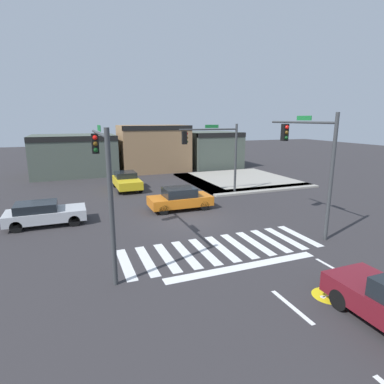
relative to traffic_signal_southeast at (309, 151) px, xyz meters
The scene contains 11 objects.
ground_plane 7.76m from the traffic_signal_southeast, 144.54° to the left, with size 120.00×120.00×0.00m, color #302D30.
crosswalk_near 6.82m from the traffic_signal_southeast, behind, with size 9.33×3.11×0.01m.
bike_detector_marking 7.99m from the traffic_signal_southeast, 123.17° to the right, with size 1.11×1.11×0.01m.
curb_corner_northeast 14.20m from the traffic_signal_southeast, 76.37° to the left, with size 10.00×10.60×0.15m.
storefront_row 23.22m from the traffic_signal_southeast, 99.31° to the left, with size 23.33×6.82×5.19m.
traffic_signal_southeast is the anchor object (origin of this frame).
traffic_signal_southwest 10.36m from the traffic_signal_southeast, behind, with size 0.32×5.90×5.64m.
traffic_signal_northeast 9.04m from the traffic_signal_southeast, 97.53° to the left, with size 4.79×0.32×5.51m.
car_orange 8.65m from the traffic_signal_southeast, 128.86° to the left, with size 4.11×1.90×1.47m.
car_yellow 15.69m from the traffic_signal_southeast, 118.08° to the left, with size 1.92×4.14×1.44m.
car_silver 14.86m from the traffic_signal_southeast, 155.86° to the left, with size 4.25×1.84×1.34m.
Camera 1 is at (-6.27, -16.71, 5.89)m, focal length 29.40 mm.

